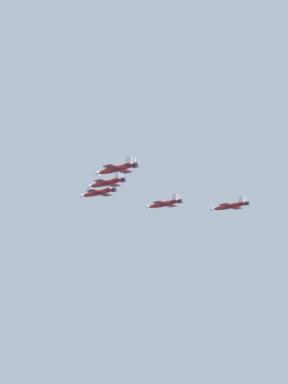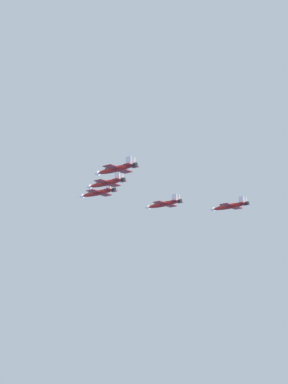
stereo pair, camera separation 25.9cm
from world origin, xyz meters
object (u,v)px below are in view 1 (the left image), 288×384
at_px(jet_left_wingman, 106,183).
at_px(jet_right_wingman, 163,204).
at_px(jet_right_outer, 229,206).
at_px(jet_lead, 98,193).
at_px(jet_left_outer, 116,169).

relative_size(jet_left_wingman, jet_right_wingman, 1.00).
xyz_separation_m(jet_left_wingman, jet_right_outer, (41.84, -14.44, -1.86)).
height_order(jet_lead, jet_left_outer, jet_lead).
distance_m(jet_left_outer, jet_right_outer, 54.94).
bearing_deg(jet_left_wingman, jet_right_wingman, -91.02).
bearing_deg(jet_right_wingman, jet_lead, 41.48).
bearing_deg(jet_lead, jet_left_wingman, 138.67).
distance_m(jet_lead, jet_left_wingman, 21.35).
relative_size(jet_left_outer, jet_right_outer, 1.01).
bearing_deg(jet_lead, jet_right_outer, -140.60).
bearing_deg(jet_left_outer, jet_right_outer, -90.72).
distance_m(jet_right_wingman, jet_right_outer, 21.22).
xyz_separation_m(jet_left_wingman, jet_right_wingman, (27.45, 1.13, -1.21)).
xyz_separation_m(jet_right_wingman, jet_left_outer, (-40.50, -17.85, -0.55)).
bearing_deg(jet_lead, jet_left_outer, 138.67).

